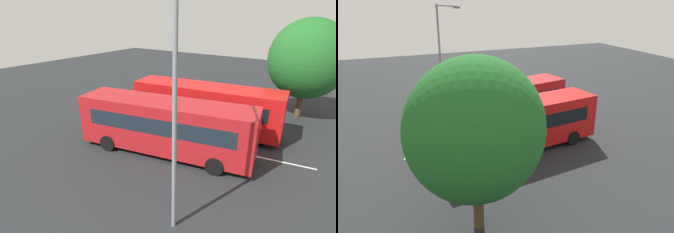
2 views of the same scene
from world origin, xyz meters
The scene contains 7 objects.
ground_plane centered at (0.00, 0.00, 0.00)m, with size 68.55×68.55×0.00m, color #232628.
bus_far_left centered at (0.31, -2.33, 1.70)m, with size 10.15×3.60×3.09m.
bus_center_left centered at (0.70, 1.88, 1.70)m, with size 10.19×4.18×3.09m.
pedestrian centered at (6.39, 1.52, 0.99)m, with size 0.38×0.38×1.67m.
street_lamp centered at (-2.75, 6.17, 4.89)m, with size 1.25×2.56×8.52m.
depot_tree centered at (-4.60, -8.45, 4.43)m, with size 5.46×4.92×7.30m.
lane_stripe_outer_left centered at (0.00, 0.00, 0.00)m, with size 13.92×0.12×0.01m, color silver.
Camera 2 is at (-7.91, -19.49, 9.34)m, focal length 35.27 mm.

